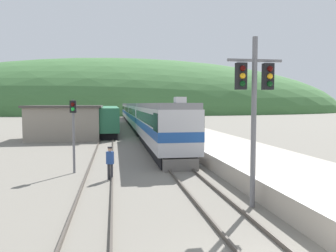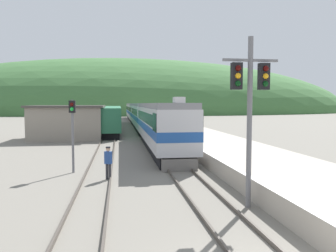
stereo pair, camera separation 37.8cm
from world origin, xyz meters
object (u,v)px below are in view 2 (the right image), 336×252
(express_train_lead_car, at_px, (161,124))
(signal_post_siding, at_px, (72,121))
(signal_mast_main, at_px, (250,97))
(track_worker, at_px, (108,161))
(carriage_third, at_px, (136,112))
(carriage_fourth, at_px, (132,110))
(siding_train, at_px, (112,117))
(carriage_second, at_px, (143,116))

(express_train_lead_car, distance_m, signal_post_siding, 10.70)
(signal_mast_main, xyz_separation_m, track_worker, (-5.60, 5.57, -3.30))
(carriage_third, relative_size, signal_post_siding, 4.48)
(express_train_lead_car, xyz_separation_m, track_worker, (-4.18, -10.74, -1.23))
(carriage_fourth, height_order, signal_post_siding, signal_post_siding)
(carriage_third, height_order, signal_post_siding, signal_post_siding)
(express_train_lead_car, xyz_separation_m, siding_train, (-4.78, 25.35, -0.41))
(carriage_third, relative_size, siding_train, 0.55)
(carriage_third, bearing_deg, carriage_second, -90.00)
(carriage_fourth, bearing_deg, express_train_lead_car, -90.00)
(carriage_second, bearing_deg, siding_train, 133.58)
(siding_train, relative_size, track_worker, 19.73)
(carriage_third, distance_m, carriage_fourth, 20.15)
(signal_mast_main, bearing_deg, express_train_lead_car, 94.96)
(siding_train, relative_size, signal_mast_main, 5.30)
(carriage_second, distance_m, siding_train, 6.95)
(express_train_lead_car, height_order, signal_post_siding, express_train_lead_car)
(siding_train, bearing_deg, express_train_lead_car, -79.31)
(carriage_third, bearing_deg, signal_post_siding, -97.30)
(siding_train, distance_m, track_worker, 36.11)
(express_train_lead_car, bearing_deg, signal_mast_main, -85.04)
(carriage_third, relative_size, carriage_fourth, 1.00)
(carriage_second, xyz_separation_m, carriage_third, (0.00, 20.15, 0.00))
(signal_post_siding, bearing_deg, signal_mast_main, -44.94)
(express_train_lead_car, relative_size, signal_mast_main, 2.89)
(carriage_second, relative_size, track_worker, 10.82)
(carriage_third, xyz_separation_m, signal_post_siding, (-6.29, -49.10, 0.83))
(carriage_second, distance_m, track_worker, 31.37)
(carriage_fourth, xyz_separation_m, signal_post_siding, (-6.29, -69.25, 0.83))
(siding_train, height_order, signal_mast_main, signal_mast_main)
(carriage_second, xyz_separation_m, siding_train, (-4.78, 5.03, -0.40))
(signal_mast_main, relative_size, track_worker, 3.72)
(carriage_second, xyz_separation_m, track_worker, (-4.18, -31.06, -1.22))
(siding_train, bearing_deg, carriage_second, -46.42)
(signal_mast_main, relative_size, signal_post_siding, 1.54)
(carriage_third, distance_m, track_worker, 51.40)
(track_worker, bearing_deg, carriage_fourth, 86.65)
(siding_train, bearing_deg, carriage_third, 72.45)
(carriage_second, height_order, track_worker, carriage_second)
(carriage_second, bearing_deg, carriage_third, 90.00)
(signal_post_siding, bearing_deg, siding_train, 87.47)
(carriage_fourth, xyz_separation_m, track_worker, (-4.18, -71.37, -1.22))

